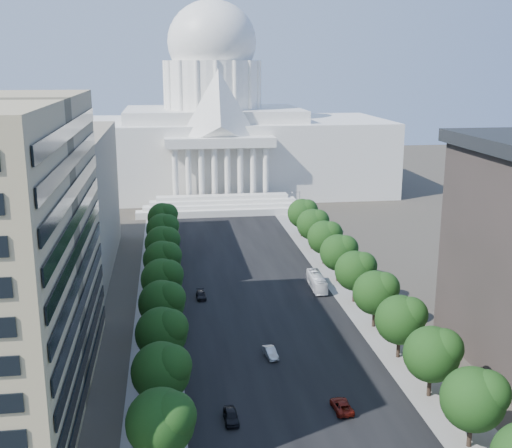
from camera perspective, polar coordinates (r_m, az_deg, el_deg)
name	(u,v)px	position (r m, az deg, el deg)	size (l,w,h in m)	color
road_asphalt	(248,276)	(137.45, -0.71, -4.61)	(30.00, 260.00, 0.01)	black
sidewalk_left	(158,280)	(136.51, -8.68, -4.91)	(8.00, 260.00, 0.02)	gray
sidewalk_right	(335,272)	(140.97, 7.00, -4.23)	(8.00, 260.00, 0.02)	gray
capitol	(214,134)	(225.92, -3.79, 7.96)	(120.00, 56.00, 73.00)	white
office_block_left_far	(19,204)	(145.66, -20.34, 1.69)	(38.00, 52.00, 30.00)	gray
tree_l_b	(163,421)	(73.38, -8.23, -16.93)	(7.79, 7.60, 9.97)	#33261C
tree_l_c	(163,370)	(83.90, -8.23, -12.72)	(7.79, 7.60, 9.97)	#33261C
tree_l_d	(164,332)	(94.78, -8.22, -9.46)	(7.79, 7.60, 9.97)	#33261C
tree_l_e	(164,302)	(105.89, -8.21, -6.87)	(7.79, 7.60, 9.97)	#33261C
tree_l_f	(164,278)	(117.19, -8.21, -4.78)	(7.79, 7.60, 9.97)	#33261C
tree_l_g	(164,259)	(128.61, -8.21, -3.06)	(7.79, 7.60, 9.97)	#33261C
tree_l_h	(164,242)	(140.12, -8.20, -1.63)	(7.79, 7.60, 9.97)	#33261C
tree_l_i	(164,229)	(151.72, -8.20, -0.41)	(7.79, 7.60, 9.97)	#33261C
tree_l_j	(164,217)	(163.37, -8.20, 0.64)	(7.79, 7.60, 9.97)	#33261C
tree_r_b	(477,398)	(81.12, 19.01, -14.39)	(7.79, 7.60, 9.97)	#33261C
tree_r_c	(435,353)	(90.75, 15.59, -10.96)	(7.79, 7.60, 9.97)	#33261C
tree_r_d	(403,318)	(100.89, 12.90, -8.18)	(7.79, 7.60, 9.97)	#33261C
tree_r_e	(377,291)	(111.40, 10.73, -5.90)	(7.79, 7.60, 9.97)	#33261C
tree_r_f	(357,270)	(122.19, 8.96, -4.02)	(7.79, 7.60, 9.97)	#33261C
tree_r_g	(340,251)	(133.18, 7.48, -2.44)	(7.79, 7.60, 9.97)	#33261C
tree_r_h	(326,236)	(144.33, 6.23, -1.10)	(7.79, 7.60, 9.97)	#33261C
tree_r_i	(314,223)	(155.61, 5.17, 0.05)	(7.79, 7.60, 9.97)	#33261C
tree_r_j	(303,212)	(166.99, 4.24, 1.04)	(7.79, 7.60, 9.97)	#33261C
streetlight_b	(448,359)	(90.97, 16.69, -11.42)	(2.61, 0.44, 9.00)	gray
streetlight_c	(386,294)	(112.28, 11.45, -6.12)	(2.61, 0.44, 9.00)	gray
streetlight_d	(346,252)	(134.87, 7.98, -2.52)	(2.61, 0.44, 9.00)	gray
streetlight_e	(318,224)	(158.19, 5.54, 0.04)	(2.61, 0.44, 9.00)	gray
streetlight_f	(298,202)	(181.95, 3.72, 1.94)	(2.61, 0.44, 9.00)	gray
car_dark_a	(231,416)	(84.69, -2.25, -16.70)	(1.77, 4.40, 1.50)	black
car_silver	(271,353)	(100.87, 1.30, -11.37)	(1.52, 4.36, 1.44)	#B2B6BA
car_red	(342,406)	(87.65, 7.62, -15.74)	(2.23, 4.84, 1.35)	maroon
car_dark_b	(201,295)	(124.75, -4.91, -6.33)	(1.81, 4.44, 1.29)	black
city_bus	(317,282)	(129.97, 5.43, -5.11)	(2.44, 10.42, 2.90)	white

